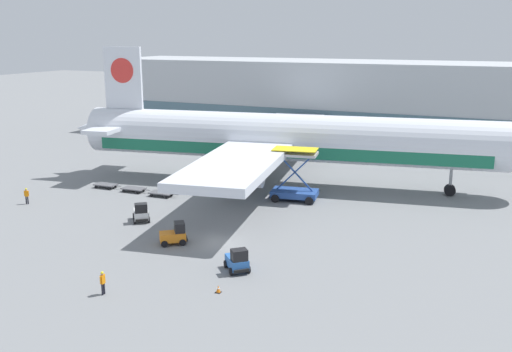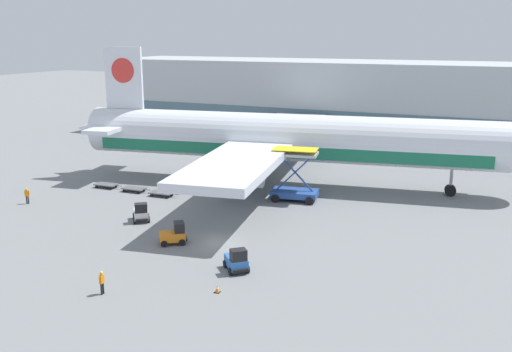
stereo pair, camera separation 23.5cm
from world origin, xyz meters
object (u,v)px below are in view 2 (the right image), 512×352
(baggage_dolly_lead, at_px, (106,185))
(baggage_dolly_third, at_px, (162,193))
(ground_crew_far, at_px, (27,194))
(baggage_tug_far, at_px, (141,213))
(scissor_lift_loader, at_px, (295,181))
(ground_crew_near, at_px, (102,281))
(baggage_tug_mid, at_px, (174,234))
(airplane_main, at_px, (280,139))
(baggage_dolly_second, at_px, (134,189))
(baggage_tug_foreground, at_px, (237,261))
(traffic_cone_near, at_px, (217,289))

(baggage_dolly_lead, xyz_separation_m, baggage_dolly_third, (8.44, -0.42, 0.00))
(ground_crew_far, bearing_deg, baggage_tug_far, 161.37)
(scissor_lift_loader, xyz_separation_m, baggage_dolly_lead, (-23.25, -4.54, -1.85))
(ground_crew_far, bearing_deg, ground_crew_near, 127.19)
(baggage_tug_mid, height_order, baggage_dolly_lead, baggage_tug_mid)
(airplane_main, xyz_separation_m, scissor_lift_loader, (4.17, -5.85, -3.60))
(ground_crew_near, bearing_deg, baggage_dolly_lead, 37.81)
(baggage_dolly_third, xyz_separation_m, ground_crew_far, (-12.02, -8.83, 0.70))
(baggage_tug_far, distance_m, baggage_dolly_third, 9.29)
(ground_crew_near, distance_m, ground_crew_far, 27.19)
(baggage_dolly_lead, relative_size, ground_crew_far, 2.03)
(baggage_dolly_second, distance_m, ground_crew_far, 12.06)
(baggage_dolly_lead, bearing_deg, baggage_tug_foreground, -34.60)
(scissor_lift_loader, height_order, baggage_tug_foreground, scissor_lift_loader)
(baggage_tug_foreground, xyz_separation_m, baggage_dolly_third, (-17.71, 16.04, -0.49))
(baggage_tug_foreground, height_order, baggage_dolly_lead, baggage_tug_foreground)
(ground_crew_near, bearing_deg, baggage_tug_mid, 3.98)
(airplane_main, height_order, baggage_dolly_third, airplane_main)
(baggage_tug_far, xyz_separation_m, baggage_dolly_lead, (-11.70, 9.11, -0.49))
(baggage_dolly_lead, xyz_separation_m, ground_crew_far, (-3.58, -9.25, 0.70))
(baggage_dolly_second, xyz_separation_m, ground_crew_far, (-7.85, -9.12, 0.70))
(airplane_main, distance_m, ground_crew_near, 35.02)
(scissor_lift_loader, relative_size, ground_crew_near, 3.32)
(baggage_dolly_third, distance_m, ground_crew_near, 26.16)
(baggage_dolly_lead, bearing_deg, airplane_main, 26.14)
(ground_crew_near, xyz_separation_m, traffic_cone_near, (7.52, 3.70, -0.78))
(baggage_dolly_second, height_order, baggage_dolly_third, same)
(airplane_main, bearing_deg, baggage_tug_far, -120.22)
(baggage_tug_far, bearing_deg, ground_crew_far, -127.39)
(baggage_dolly_third, bearing_deg, ground_crew_near, -68.45)
(baggage_tug_foreground, height_order, baggage_tug_far, same)
(baggage_tug_far, bearing_deg, ground_crew_near, -12.09)
(baggage_tug_mid, xyz_separation_m, ground_crew_near, (0.83, -11.09, 0.19))
(ground_crew_near, bearing_deg, baggage_dolly_second, 31.16)
(baggage_dolly_third, relative_size, ground_crew_near, 2.07)
(baggage_tug_mid, xyz_separation_m, baggage_dolly_second, (-13.96, 13.10, -0.49))
(traffic_cone_near, bearing_deg, baggage_tug_far, 142.30)
(baggage_tug_far, relative_size, baggage_dolly_lead, 0.75)
(baggage_dolly_third, bearing_deg, scissor_lift_loader, 16.10)
(airplane_main, bearing_deg, baggage_tug_mid, -101.52)
(scissor_lift_loader, bearing_deg, traffic_cone_near, -91.92)
(airplane_main, height_order, baggage_dolly_second, airplane_main)
(baggage_tug_foreground, height_order, ground_crew_near, baggage_tug_foreground)
(baggage_tug_foreground, xyz_separation_m, ground_crew_far, (-29.73, 7.21, 0.21))
(scissor_lift_loader, bearing_deg, ground_crew_near, -107.73)
(baggage_tug_mid, bearing_deg, baggage_tug_foreground, -59.98)
(scissor_lift_loader, distance_m, baggage_dolly_third, 15.72)
(ground_crew_near, bearing_deg, ground_crew_far, 56.08)
(ground_crew_near, height_order, traffic_cone_near, ground_crew_near)
(airplane_main, xyz_separation_m, baggage_dolly_second, (-14.80, -10.51, -5.45))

